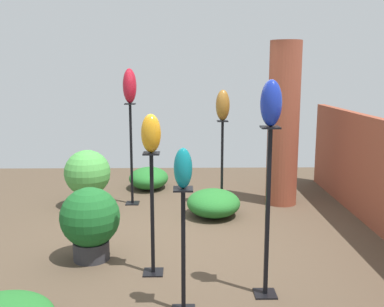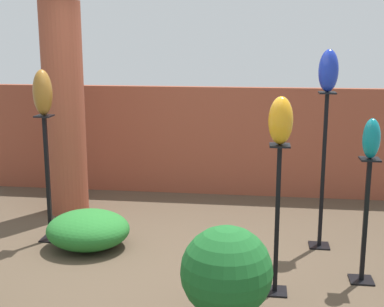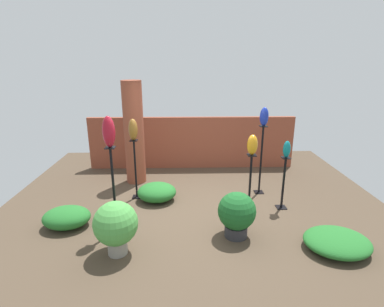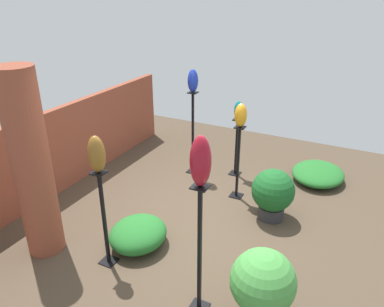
{
  "view_description": "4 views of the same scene",
  "coord_description": "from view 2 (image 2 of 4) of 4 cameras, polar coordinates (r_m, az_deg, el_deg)",
  "views": [
    {
      "loc": [
        5.28,
        0.05,
        2.02
      ],
      "look_at": [
        0.28,
        0.14,
        1.1
      ],
      "focal_mm": 42.0,
      "sensor_mm": 36.0,
      "label": 1
    },
    {
      "loc": [
        0.88,
        -4.38,
        2.06
      ],
      "look_at": [
        0.27,
        0.2,
        1.05
      ],
      "focal_mm": 50.0,
      "sensor_mm": 36.0,
      "label": 2
    },
    {
      "loc": [
        -0.21,
        -5.43,
        2.89
      ],
      "look_at": [
        -0.05,
        0.39,
        1.07
      ],
      "focal_mm": 28.0,
      "sensor_mm": 36.0,
      "label": 3
    },
    {
      "loc": [
        -4.17,
        -2.06,
        3.28
      ],
      "look_at": [
        0.19,
        0.15,
        1.04
      ],
      "focal_mm": 35.0,
      "sensor_mm": 36.0,
      "label": 4
    }
  ],
  "objects": [
    {
      "name": "brick_pillar",
      "position": [
        6.41,
        -13.46,
        4.54
      ],
      "size": [
        0.47,
        0.47,
        2.46
      ],
      "primitive_type": "cylinder",
      "color": "brown",
      "rests_on": "ground"
    },
    {
      "name": "ground_plane",
      "position": [
        4.92,
        -3.54,
        -12.44
      ],
      "size": [
        8.0,
        8.0,
        0.0
      ],
      "primitive_type": "plane",
      "color": "#4C3D2D"
    },
    {
      "name": "foliage_bed_center",
      "position": [
        5.46,
        -11.02,
        -7.98
      ],
      "size": [
        0.83,
        0.75,
        0.37
      ],
      "primitive_type": "ellipsoid",
      "color": "#236B28",
      "rests_on": "ground"
    },
    {
      "name": "pedestal_bronze",
      "position": [
        5.63,
        -15.1,
        -3.14
      ],
      "size": [
        0.2,
        0.2,
        1.3
      ],
      "color": "black",
      "rests_on": "ground"
    },
    {
      "name": "brick_wall_back",
      "position": [
        7.09,
        0.26,
        1.4
      ],
      "size": [
        5.6,
        0.12,
        1.43
      ],
      "primitive_type": "cube",
      "color": "brown",
      "rests_on": "ground"
    },
    {
      "name": "pedestal_teal",
      "position": [
        4.78,
        17.97,
        -7.42
      ],
      "size": [
        0.2,
        0.2,
        1.08
      ],
      "color": "black",
      "rests_on": "ground"
    },
    {
      "name": "potted_plant_near_pillar",
      "position": [
        3.79,
        3.68,
        -12.99
      ],
      "size": [
        0.64,
        0.64,
        0.8
      ],
      "color": "#2D2D33",
      "rests_on": "ground"
    },
    {
      "name": "art_vase_amber",
      "position": [
        4.17,
        9.44,
        3.49
      ],
      "size": [
        0.19,
        0.19,
        0.37
      ],
      "primitive_type": "ellipsoid",
      "color": "orange",
      "rests_on": "pedestal_amber"
    },
    {
      "name": "art_vase_bronze",
      "position": [
        5.46,
        -15.65,
        6.28
      ],
      "size": [
        0.19,
        0.2,
        0.45
      ],
      "primitive_type": "ellipsoid",
      "color": "brown",
      "rests_on": "pedestal_bronze"
    },
    {
      "name": "art_vase_cobalt",
      "position": [
        5.22,
        14.35,
        8.55
      ],
      "size": [
        0.19,
        0.18,
        0.4
      ],
      "primitive_type": "ellipsoid",
      "color": "#192D9E",
      "rests_on": "pedestal_cobalt"
    },
    {
      "name": "pedestal_cobalt",
      "position": [
        5.38,
        13.77,
        -2.46
      ],
      "size": [
        0.2,
        0.2,
        1.55
      ],
      "color": "black",
      "rests_on": "ground"
    },
    {
      "name": "pedestal_amber",
      "position": [
        4.38,
        9.05,
        -7.7
      ],
      "size": [
        0.2,
        0.2,
        1.24
      ],
      "color": "black",
      "rests_on": "ground"
    },
    {
      "name": "art_vase_teal",
      "position": [
        4.58,
        18.59,
        1.53
      ],
      "size": [
        0.14,
        0.15,
        0.33
      ],
      "primitive_type": "ellipsoid",
      "color": "#0F727A",
      "rests_on": "pedestal_teal"
    }
  ]
}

